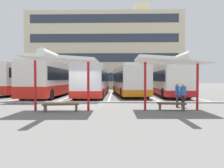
{
  "coord_description": "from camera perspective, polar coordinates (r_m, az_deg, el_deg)",
  "views": [
    {
      "loc": [
        2.71,
        -14.48,
        1.78
      ],
      "look_at": [
        2.31,
        2.98,
        1.38
      ],
      "focal_mm": 33.15,
      "sensor_mm": 36.0,
      "label": 1
    }
  ],
  "objects": [
    {
      "name": "platform_kerb",
      "position": [
        15.78,
        -8.62,
        -4.97
      ],
      "size": [
        44.0,
        0.24,
        0.12
      ],
      "primitive_type": "cube",
      "color": "#ADADA8",
      "rests_on": "ground"
    },
    {
      "name": "waiting_passenger_0",
      "position": [
        13.91,
        18.97,
        -2.52
      ],
      "size": [
        0.47,
        0.47,
        1.53
      ],
      "color": "black",
      "rests_on": "ground"
    },
    {
      "name": "lane_stripe_5",
      "position": [
        24.41,
        19.33,
        -2.94
      ],
      "size": [
        0.16,
        14.0,
        0.01
      ],
      "primitive_type": "cube",
      "color": "white",
      "rests_on": "ground"
    },
    {
      "name": "waiting_passenger_1",
      "position": [
        14.17,
        17.54,
        -2.31
      ],
      "size": [
        0.36,
        0.5,
        1.58
      ],
      "color": "#33384C",
      "rests_on": "ground"
    },
    {
      "name": "lane_stripe_4",
      "position": [
        23.47,
        9.75,
        -3.05
      ],
      "size": [
        0.16,
        14.0,
        0.01
      ],
      "primitive_type": "cube",
      "color": "white",
      "rests_on": "ground"
    },
    {
      "name": "coach_bus_0",
      "position": [
        26.71,
        -23.25,
        1.18
      ],
      "size": [
        3.67,
        10.42,
        3.82
      ],
      "color": "silver",
      "rests_on": "ground"
    },
    {
      "name": "coach_bus_1",
      "position": [
        22.76,
        -15.97,
        1.1
      ],
      "size": [
        2.75,
        12.43,
        3.73
      ],
      "color": "silver",
      "rests_on": "ground"
    },
    {
      "name": "lane_stripe_2",
      "position": [
        23.7,
        -10.31,
        -3.01
      ],
      "size": [
        0.16,
        14.0,
        0.01
      ],
      "primitive_type": "cube",
      "color": "white",
      "rests_on": "ground"
    },
    {
      "name": "lane_stripe_3",
      "position": [
        23.22,
        -0.33,
        -3.08
      ],
      "size": [
        0.16,
        14.0,
        0.01
      ],
      "primitive_type": "cube",
      "color": "white",
      "rests_on": "ground"
    },
    {
      "name": "bench_2",
      "position": [
        12.33,
        16.07,
        -5.49
      ],
      "size": [
        1.63,
        0.64,
        0.45
      ],
      "color": "brown",
      "rests_on": "ground"
    },
    {
      "name": "waiting_shelter_2",
      "position": [
        12.1,
        16.38,
        6.0
      ],
      "size": [
        3.99,
        4.61,
        3.06
      ],
      "color": "red",
      "rests_on": "ground"
    },
    {
      "name": "coach_bus_4",
      "position": [
        24.02,
        14.49,
        0.98
      ],
      "size": [
        2.72,
        12.44,
        3.53
      ],
      "color": "silver",
      "rests_on": "ground"
    },
    {
      "name": "waiting_shelter_1",
      "position": [
        11.75,
        -14.07,
        6.49
      ],
      "size": [
        4.01,
        4.59,
        3.14
      ],
      "color": "red",
      "rests_on": "ground"
    },
    {
      "name": "lane_stripe_0",
      "position": [
        26.59,
        -27.93,
        -2.68
      ],
      "size": [
        0.16,
        14.0,
        0.01
      ],
      "primitive_type": "cube",
      "color": "white",
      "rests_on": "ground"
    },
    {
      "name": "coach_bus_3",
      "position": [
        23.05,
        4.54,
        0.86
      ],
      "size": [
        3.67,
        11.01,
        3.44
      ],
      "color": "silver",
      "rests_on": "ground"
    },
    {
      "name": "bench_1",
      "position": [
        11.86,
        -13.9,
        -5.69
      ],
      "size": [
        2.02,
        0.69,
        0.45
      ],
      "color": "brown",
      "rests_on": "ground"
    },
    {
      "name": "lane_stripe_1",
      "position": [
        24.85,
        -19.63,
        -2.87
      ],
      "size": [
        0.16,
        14.0,
        0.01
      ],
      "primitive_type": "cube",
      "color": "white",
      "rests_on": "ground"
    },
    {
      "name": "ground_plane",
      "position": [
        14.84,
        -9.27,
        -5.6
      ],
      "size": [
        160.0,
        160.0,
        0.0
      ],
      "primitive_type": "plane",
      "color": "slate"
    },
    {
      "name": "terminal_building",
      "position": [
        49.32,
        -1.84,
        8.83
      ],
      "size": [
        33.97,
        10.73,
        19.18
      ],
      "color": "beige",
      "rests_on": "ground"
    },
    {
      "name": "coach_bus_2",
      "position": [
        21.98,
        -5.0,
        0.85
      ],
      "size": [
        2.7,
        11.84,
        3.44
      ],
      "color": "silver",
      "rests_on": "ground"
    }
  ]
}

